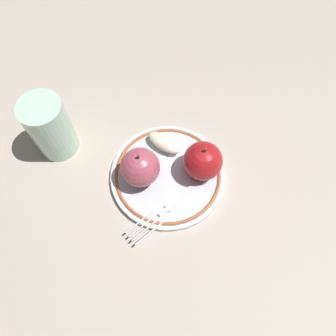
{
  "coord_description": "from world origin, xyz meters",
  "views": [
    {
      "loc": [
        0.08,
        0.23,
        0.52
      ],
      "look_at": [
        -0.0,
        0.01,
        0.03
      ],
      "focal_mm": 35.0,
      "sensor_mm": 36.0,
      "label": 1
    }
  ],
  "objects_px": {
    "apple_second_whole": "(141,170)",
    "plate": "(168,175)",
    "fork": "(173,204)",
    "apple_slice_front": "(164,143)",
    "apple_red_whole": "(203,161)",
    "drinking_glass": "(50,128)"
  },
  "relations": [
    {
      "from": "apple_red_whole",
      "to": "drinking_glass",
      "type": "distance_m",
      "value": 0.26
    },
    {
      "from": "apple_second_whole",
      "to": "apple_red_whole",
      "type": "bearing_deg",
      "value": 170.21
    },
    {
      "from": "plate",
      "to": "apple_slice_front",
      "type": "height_order",
      "value": "apple_slice_front"
    },
    {
      "from": "plate",
      "to": "fork",
      "type": "bearing_deg",
      "value": 79.96
    },
    {
      "from": "apple_slice_front",
      "to": "fork",
      "type": "xyz_separation_m",
      "value": [
        0.02,
        0.11,
        -0.01
      ]
    },
    {
      "from": "apple_slice_front",
      "to": "fork",
      "type": "height_order",
      "value": "apple_slice_front"
    },
    {
      "from": "plate",
      "to": "apple_slice_front",
      "type": "xyz_separation_m",
      "value": [
        -0.01,
        -0.05,
        0.02
      ]
    },
    {
      "from": "apple_red_whole",
      "to": "drinking_glass",
      "type": "xyz_separation_m",
      "value": [
        0.22,
        -0.14,
        0.01
      ]
    },
    {
      "from": "drinking_glass",
      "to": "apple_second_whole",
      "type": "bearing_deg",
      "value": 135.75
    },
    {
      "from": "fork",
      "to": "apple_red_whole",
      "type": "bearing_deg",
      "value": -168.09
    },
    {
      "from": "apple_second_whole",
      "to": "apple_slice_front",
      "type": "relative_size",
      "value": 1.13
    },
    {
      "from": "apple_red_whole",
      "to": "drinking_glass",
      "type": "height_order",
      "value": "drinking_glass"
    },
    {
      "from": "plate",
      "to": "apple_red_whole",
      "type": "height_order",
      "value": "apple_red_whole"
    },
    {
      "from": "plate",
      "to": "drinking_glass",
      "type": "bearing_deg",
      "value": -36.69
    },
    {
      "from": "fork",
      "to": "drinking_glass",
      "type": "distance_m",
      "value": 0.24
    },
    {
      "from": "plate",
      "to": "fork",
      "type": "distance_m",
      "value": 0.06
    },
    {
      "from": "apple_red_whole",
      "to": "drinking_glass",
      "type": "bearing_deg",
      "value": -31.47
    },
    {
      "from": "apple_red_whole",
      "to": "plate",
      "type": "bearing_deg",
      "value": -12.25
    },
    {
      "from": "drinking_glass",
      "to": "fork",
      "type": "bearing_deg",
      "value": 130.99
    },
    {
      "from": "plate",
      "to": "drinking_glass",
      "type": "relative_size",
      "value": 1.7
    },
    {
      "from": "apple_slice_front",
      "to": "fork",
      "type": "bearing_deg",
      "value": 132.98
    },
    {
      "from": "apple_second_whole",
      "to": "plate",
      "type": "bearing_deg",
      "value": 173.37
    }
  ]
}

